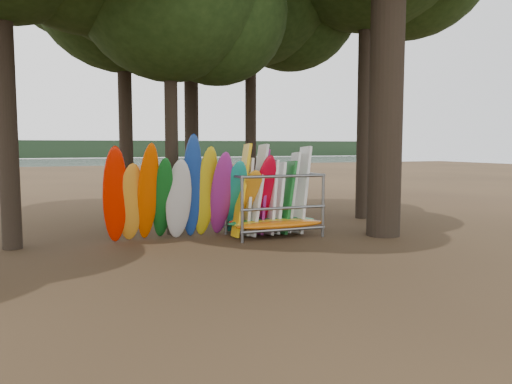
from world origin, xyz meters
name	(u,v)px	position (x,y,z in m)	size (l,w,h in m)	color
ground	(252,249)	(0.00, 0.00, 0.00)	(120.00, 120.00, 0.00)	#47331E
lake	(97,166)	(0.00, 60.00, 0.00)	(160.00, 160.00, 0.00)	gray
far_shore	(81,149)	(0.00, 110.00, 2.00)	(160.00, 4.00, 4.00)	black
kayak_row	(197,196)	(-1.00, 1.98, 1.29)	(5.27, 2.03, 3.28)	red
storage_rack	(273,206)	(1.36, 1.66, 0.93)	(2.96, 1.60, 2.89)	slate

